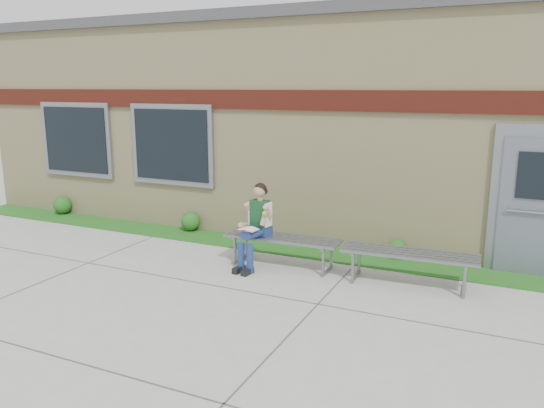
% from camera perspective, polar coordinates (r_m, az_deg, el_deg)
% --- Properties ---
extents(ground, '(80.00, 80.00, 0.00)m').
position_cam_1_polar(ground, '(7.16, -4.13, -10.82)').
color(ground, '#9E9E99').
rests_on(ground, ground).
extents(grass_strip, '(16.00, 0.80, 0.02)m').
position_cam_1_polar(grass_strip, '(9.37, 3.60, -5.03)').
color(grass_strip, '#155217').
rests_on(grass_strip, ground).
extents(school_building, '(16.20, 6.22, 4.20)m').
position_cam_1_polar(school_building, '(12.18, 9.62, 8.92)').
color(school_building, beige).
rests_on(school_building, ground).
extents(bench_left, '(1.89, 0.57, 0.49)m').
position_cam_1_polar(bench_left, '(8.50, 1.14, -4.27)').
color(bench_left, slate).
rests_on(bench_left, ground).
extents(bench_right, '(1.96, 0.64, 0.50)m').
position_cam_1_polar(bench_right, '(7.95, 14.53, -5.81)').
color(bench_right, slate).
rests_on(bench_right, ground).
extents(girl, '(0.46, 0.80, 1.34)m').
position_cam_1_polar(girl, '(8.39, -1.75, -2.09)').
color(girl, navy).
rests_on(girl, ground).
extents(shrub_west, '(0.39, 0.39, 0.39)m').
position_cam_1_polar(shrub_west, '(12.84, -21.61, -0.12)').
color(shrub_west, '#155217').
rests_on(shrub_west, grass_strip).
extents(shrub_mid, '(0.37, 0.37, 0.37)m').
position_cam_1_polar(shrub_mid, '(10.67, -8.75, -1.87)').
color(shrub_mid, '#155217').
rests_on(shrub_mid, grass_strip).
extents(shrub_east, '(0.31, 0.31, 0.31)m').
position_cam_1_polar(shrub_east, '(9.14, 13.29, -4.72)').
color(shrub_east, '#155217').
rests_on(shrub_east, grass_strip).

